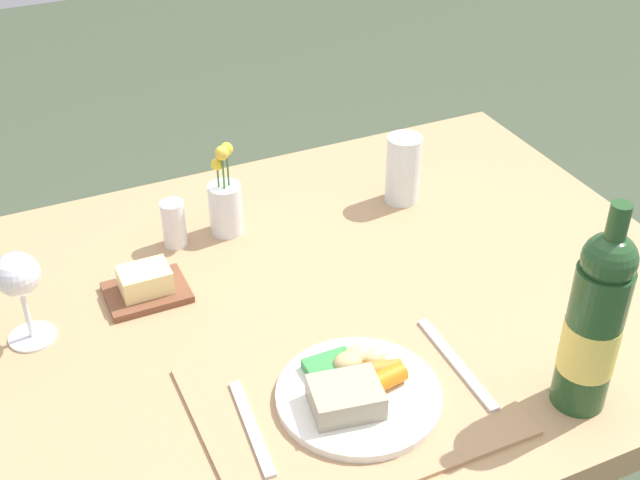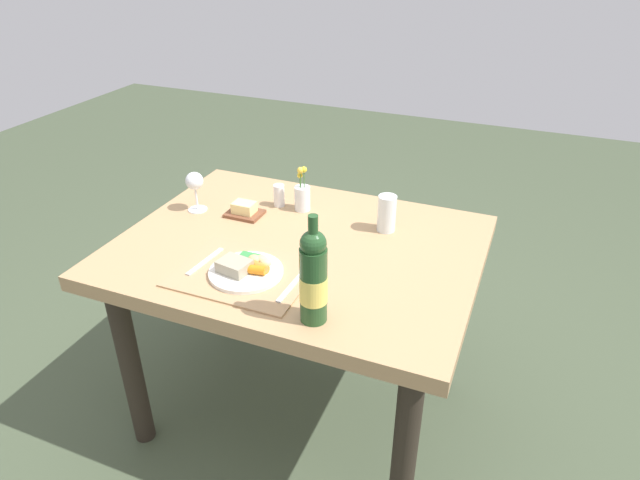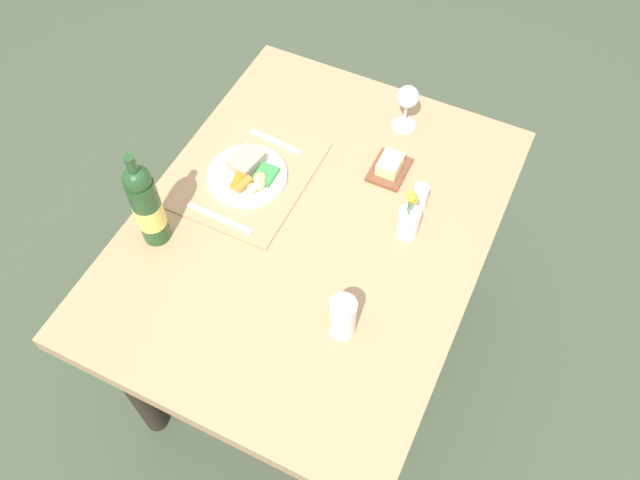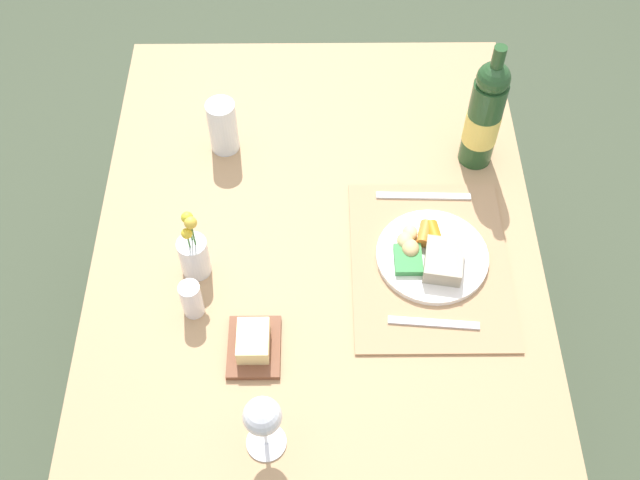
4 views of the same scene
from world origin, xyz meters
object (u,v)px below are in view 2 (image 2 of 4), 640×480
Objects in this scene: salt_shaker at (279,195)px; flower_vase at (302,196)px; water_tumbler at (387,216)px; butter_dish at (244,210)px; dining_table at (299,270)px; dinner_plate at (246,269)px; fork at (205,261)px; wine_glass at (195,183)px; wine_bottle at (313,278)px; knife at (294,283)px.

flower_vase is at bearing 1.31° from salt_shaker.
butter_dish is (-0.52, -0.09, -0.04)m from water_tumbler.
dining_table is 0.36m from water_tumbler.
dinner_plate is 1.30× the size of fork.
flower_vase is (0.10, 0.00, 0.02)m from salt_shaker.
fork is at bearing -53.55° from wine_glass.
fork is 0.49m from flower_vase.
dinner_plate is at bearing 155.77° from wine_bottle.
salt_shaker is at bearing 90.63° from fork.
wine_glass is at bearing 131.53° from fork.
butter_dish is 0.41× the size of wine_bottle.
flower_vase reaches higher than dinner_plate.
dinner_plate is 1.30× the size of flower_vase.
fork is at bearing -105.73° from flower_vase.
dinner_plate is 0.54m from water_tumbler.
dining_table is at bearing -11.24° from wine_glass.
dinner_plate is at bearing -40.04° from wine_glass.
fork is 0.64m from water_tumbler.
wine_bottle is at bearing -63.60° from flower_vase.
butter_dish is at bearing -145.65° from flower_vase.
butter_dish is 0.22m from flower_vase.
dining_table is 0.34m from salt_shaker.
water_tumbler is (0.16, 0.44, 0.05)m from knife.
fork reaches higher than dining_table.
knife is at bearing -59.63° from salt_shaker.
wine_bottle reaches higher than water_tumbler.
flower_vase reaches higher than fork.
dining_table is at bearing 113.13° from knife.
knife is (0.09, -0.23, 0.12)m from dining_table.
wine_bottle reaches higher than butter_dish.
dining_table is at bearing 73.09° from dinner_plate.
wine_bottle is (0.66, -0.45, 0.02)m from wine_glass.
wine_bottle is (0.12, -0.13, 0.13)m from knife.
knife is 0.64× the size of wine_bottle.
water_tumbler reaches higher than knife.
dinner_plate is at bearing -76.33° from salt_shaker.
butter_dish is (-0.20, 0.35, -0.00)m from dinner_plate.
knife is at bearing -44.22° from butter_dish.
dinner_plate is at bearing -87.66° from flower_vase.
dining_table is 5.23× the size of dinner_plate.
water_tumbler is 0.86× the size of wine_glass.
water_tumbler is 0.34m from flower_vase.
dining_table is 6.82× the size of flower_vase.
flower_vase is (-0.18, 0.48, 0.05)m from knife.
water_tumbler is at bearing 72.19° from knife.
knife is (0.31, -0.01, 0.00)m from fork.
salt_shaker is at bearing 103.67° from dinner_plate.
wine_bottle reaches higher than dining_table.
water_tumbler reaches higher than dining_table.
wine_glass is (-0.38, 0.32, 0.09)m from dinner_plate.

